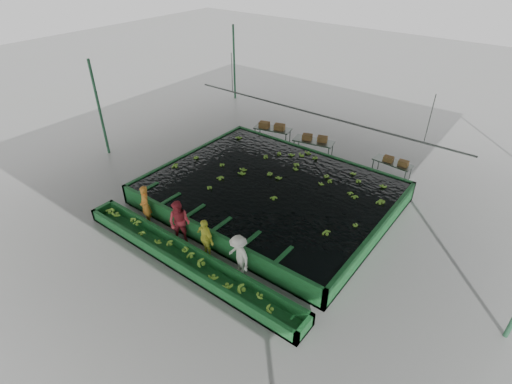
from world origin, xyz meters
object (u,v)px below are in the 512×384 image
Objects in this scene: packing_table_mid at (313,149)px; box_stack_mid at (315,140)px; worker_d at (239,256)px; box_stack_left at (272,128)px; packing_table_right at (391,170)px; flotation_tank at (270,193)px; worker_b at (179,222)px; box_stack_right at (395,163)px; worker_c at (205,238)px; worker_a at (145,205)px; packing_table_left at (272,136)px; sorting_trough at (186,259)px.

box_stack_mid is (0.03, 0.04, 0.48)m from packing_table_mid.
worker_d is 1.14× the size of box_stack_left.
packing_table_mid is 0.48m from box_stack_mid.
packing_table_right is (1.67, 9.57, -0.41)m from worker_d.
packing_table_mid is 1.45× the size of box_stack_left.
flotation_tank is 6.94× the size of box_stack_left.
box_stack_right is (4.70, 9.50, -0.07)m from worker_b.
box_stack_left is at bearing 124.76° from flotation_tank.
packing_table_mid reaches higher than flotation_tank.
worker_b is at bearing -115.41° from packing_table_right.
worker_b is 1.40× the size of box_stack_mid.
box_stack_mid is at bearing 1.59° from box_stack_left.
box_stack_right is at bearing 83.17° from worker_c.
worker_a is 0.84× the size of packing_table_left.
flotation_tank is at bearing 55.22° from worker_b.
packing_table_left reaches higher than flotation_tank.
worker_c is (3.30, 0.00, -0.05)m from worker_a.
box_stack_left is 1.11× the size of box_stack_mid.
worker_d is 9.45m from box_stack_mid.
worker_b is at bearing -76.32° from box_stack_left.
packing_table_left is (-3.30, 4.84, 0.01)m from flotation_tank.
worker_d is at bearing -20.46° from worker_b.
box_stack_right reaches higher than sorting_trough.
packing_table_mid is at bearing -174.49° from box_stack_right.
box_stack_mid is (-4.07, -0.44, 0.54)m from packing_table_right.
flotation_tank is at bearing -124.65° from box_stack_right.
box_stack_right reaches higher than flotation_tank.
worker_d is 10.39m from box_stack_left.
flotation_tank is 4.67m from worker_d.
box_stack_left is at bearing 136.60° from worker_d.
packing_table_mid is 2.70m from box_stack_left.
packing_table_right is at bearing 74.99° from worker_a.
flotation_tank is 4.84m from packing_table_mid.
packing_table_left is at bearing 83.08° from worker_b.
flotation_tank is 5.30m from worker_a.
packing_table_right is 1.42× the size of box_stack_mid.
box_stack_left is at bearing -92.99° from packing_table_left.
flotation_tank is 5.44× the size of packing_table_right.
sorting_trough is 2.04m from worker_d.
box_stack_mid reaches higher than packing_table_right.
box_stack_right is (4.24, 0.41, 0.36)m from packing_table_mid.
packing_table_mid is 1.78× the size of box_stack_right.
worker_a is 1.98m from worker_b.
packing_table_left reaches higher than sorting_trough.
packing_table_right is at bearing 84.09° from worker_c.
packing_table_left is at bearing 87.01° from box_stack_left.
worker_a is 0.82× the size of packing_table_mid.
worker_d is (1.56, 0.00, 0.01)m from worker_c.
box_stack_mid reaches higher than packing_table_left.
worker_a is 9.06m from box_stack_left.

